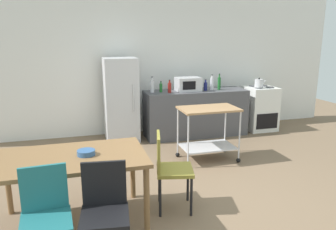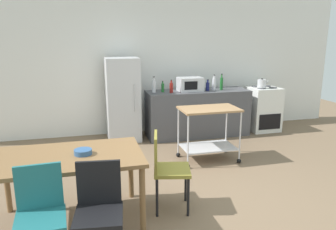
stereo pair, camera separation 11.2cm
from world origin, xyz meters
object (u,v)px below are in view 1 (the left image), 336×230
at_px(microwave, 188,84).
at_px(fruit_bowl, 86,153).
at_px(chair_black, 105,208).
at_px(chair_olive, 169,166).
at_px(bottle_vinegar, 152,86).
at_px(chair_teal, 46,213).
at_px(refrigerator, 121,100).
at_px(bottle_hot_sauce, 170,87).
at_px(bottle_soy_sauce, 219,83).
at_px(kitchen_cart, 208,125).
at_px(bottle_sparkling_water, 206,86).
at_px(bottle_soda, 212,84).
at_px(dining_table, 72,163).
at_px(kettle, 259,83).
at_px(stove_oven, 260,108).
at_px(bottle_wine, 161,88).

xyz_separation_m(microwave, fruit_bowl, (-2.04, -2.64, -0.25)).
distance_m(chair_black, microwave, 3.89).
xyz_separation_m(chair_olive, bottle_vinegar, (0.44, 2.63, 0.50)).
xyz_separation_m(chair_teal, refrigerator, (1.12, 3.39, 0.26)).
relative_size(bottle_hot_sauce, bottle_soy_sauce, 0.77).
xyz_separation_m(chair_olive, kitchen_cart, (1.02, 1.29, 0.05)).
distance_m(chair_teal, bottle_sparkling_water, 4.26).
bearing_deg(microwave, chair_black, -120.06).
relative_size(refrigerator, bottle_hot_sauce, 6.43).
bearing_deg(bottle_soda, refrigerator, 175.26).
height_order(kitchen_cart, fruit_bowl, kitchen_cart).
bearing_deg(fruit_bowl, dining_table, 175.37).
bearing_deg(bottle_soy_sauce, chair_olive, -124.62).
relative_size(bottle_soda, fruit_bowl, 1.66).
bearing_deg(bottle_soy_sauce, chair_black, -127.78).
distance_m(chair_teal, bottle_soy_sauce, 4.51).
bearing_deg(bottle_soy_sauce, bottle_hot_sauce, -175.21).
bearing_deg(kettle, stove_oven, 39.67).
distance_m(bottle_wine, bottle_hot_sauce, 0.18).
bearing_deg(microwave, bottle_soda, -5.73).
relative_size(bottle_vinegar, kettle, 1.24).
distance_m(chair_teal, kitchen_cart, 3.00).
distance_m(chair_black, refrigerator, 3.50).
distance_m(dining_table, kitchen_cart, 2.44).
distance_m(bottle_soda, bottle_soy_sauce, 0.18).
xyz_separation_m(dining_table, chair_teal, (-0.22, -0.66, -0.15)).
distance_m(bottle_soy_sauce, fruit_bowl, 3.76).
xyz_separation_m(bottle_hot_sauce, bottle_sparkling_water, (0.74, 0.04, -0.01)).
height_order(refrigerator, bottle_sparkling_water, refrigerator).
bearing_deg(chair_black, bottle_vinegar, 77.28).
distance_m(stove_oven, bottle_wine, 2.22).
relative_size(chair_olive, microwave, 1.93).
bearing_deg(chair_teal, chair_olive, 24.64).
height_order(kitchen_cart, bottle_sparkling_water, bottle_sparkling_water).
distance_m(chair_black, bottle_wine, 3.65).
height_order(chair_black, kitchen_cart, chair_black).
bearing_deg(dining_table, bottle_soda, 44.07).
bearing_deg(bottle_hot_sauce, fruit_bowl, -122.81).
height_order(chair_black, bottle_vinegar, bottle_vinegar).
height_order(refrigerator, bottle_wine, refrigerator).
relative_size(bottle_hot_sauce, fruit_bowl, 1.33).
bearing_deg(chair_teal, microwave, 50.27).
xyz_separation_m(dining_table, fruit_bowl, (0.15, -0.01, 0.11)).
bearing_deg(kettle, bottle_soda, 178.11).
bearing_deg(microwave, chair_teal, -126.19).
distance_m(chair_teal, fruit_bowl, 0.79).
xyz_separation_m(refrigerator, bottle_sparkling_water, (1.63, -0.16, 0.21)).
distance_m(refrigerator, microwave, 1.32).
bearing_deg(chair_black, fruit_bowl, 106.05).
distance_m(stove_oven, bottle_soy_sauce, 1.12).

